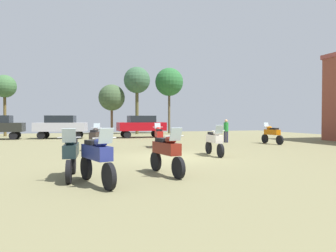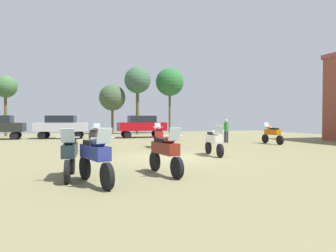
{
  "view_description": "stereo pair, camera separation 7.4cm",
  "coord_description": "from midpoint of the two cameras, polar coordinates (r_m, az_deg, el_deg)",
  "views": [
    {
      "loc": [
        -4.44,
        -13.19,
        1.76
      ],
      "look_at": [
        1.33,
        4.88,
        1.3
      ],
      "focal_mm": 33.08,
      "sensor_mm": 36.0,
      "label": 1
    },
    {
      "loc": [
        -4.37,
        -13.21,
        1.76
      ],
      "look_at": [
        1.33,
        4.88,
        1.3
      ],
      "focal_mm": 33.08,
      "sensor_mm": 36.0,
      "label": 2
    }
  ],
  "objects": [
    {
      "name": "tree_3",
      "position": [
        35.05,
        -5.81,
        8.27
      ],
      "size": [
        2.93,
        2.93,
        7.5
      ],
      "color": "#4E4A29",
      "rests_on": "ground"
    },
    {
      "name": "car_1",
      "position": [
        28.32,
        -4.99,
        0.22
      ],
      "size": [
        4.35,
        1.92,
        2.0
      ],
      "rotation": [
        0.0,
        0.0,
        1.6
      ],
      "color": "black",
      "rests_on": "ground"
    },
    {
      "name": "person_1",
      "position": [
        22.77,
        10.55,
        -0.56
      ],
      "size": [
        0.48,
        0.48,
        1.68
      ],
      "rotation": [
        0.0,
        0.0,
        2.39
      ],
      "color": "#292947",
      "rests_on": "ground"
    },
    {
      "name": "tree_5",
      "position": [
        35.3,
        -10.39,
        5.14
      ],
      "size": [
        2.93,
        2.93,
        5.55
      ],
      "color": "brown",
      "rests_on": "ground"
    },
    {
      "name": "ground_plane",
      "position": [
        14.03,
        0.73,
        -5.78
      ],
      "size": [
        44.0,
        52.0,
        0.02
      ],
      "color": "olive"
    },
    {
      "name": "tree_4",
      "position": [
        34.38,
        -27.95,
        6.36
      ],
      "size": [
        2.21,
        2.21,
        6.0
      ],
      "color": "brown",
      "rests_on": "ground"
    },
    {
      "name": "motorcycle_3",
      "position": [
        18.55,
        -1.83,
        -1.75
      ],
      "size": [
        0.69,
        2.27,
        1.47
      ],
      "rotation": [
        0.0,
        0.0,
        -0.17
      ],
      "color": "black",
      "rests_on": "ground"
    },
    {
      "name": "motorcycle_8",
      "position": [
        14.66,
        8.42,
        -2.66
      ],
      "size": [
        0.62,
        2.11,
        1.45
      ],
      "rotation": [
        0.0,
        0.0,
        3.06
      ],
      "color": "black",
      "rests_on": "ground"
    },
    {
      "name": "motorcycle_6",
      "position": [
        9.58,
        -0.47,
        -4.69
      ],
      "size": [
        0.68,
        2.19,
        1.48
      ],
      "rotation": [
        0.0,
        0.0,
        3.3
      ],
      "color": "black",
      "rests_on": "ground"
    },
    {
      "name": "motorcycle_7",
      "position": [
        8.37,
        -13.22,
        -5.49
      ],
      "size": [
        0.84,
        2.23,
        1.51
      ],
      "rotation": [
        0.0,
        0.0,
        3.43
      ],
      "color": "black",
      "rests_on": "ground"
    },
    {
      "name": "motorcycle_4",
      "position": [
        17.52,
        -13.47,
        -1.98
      ],
      "size": [
        0.79,
        2.15,
        1.47
      ],
      "rotation": [
        0.0,
        0.0,
        -0.27
      ],
      "color": "black",
      "rests_on": "ground"
    },
    {
      "name": "motorcycle_2",
      "position": [
        22.36,
        18.49,
        -1.3
      ],
      "size": [
        0.62,
        2.17,
        1.46
      ],
      "rotation": [
        0.0,
        0.0,
        0.04
      ],
      "color": "black",
      "rests_on": "ground"
    },
    {
      "name": "car_3",
      "position": [
        28.36,
        -19.22,
        0.15
      ],
      "size": [
        4.56,
        2.58,
        2.0
      ],
      "rotation": [
        0.0,
        0.0,
        1.38
      ],
      "color": "black",
      "rests_on": "ground"
    },
    {
      "name": "motorcycle_1",
      "position": [
        9.42,
        -17.64,
        -4.86
      ],
      "size": [
        0.62,
        2.2,
        1.48
      ],
      "rotation": [
        0.0,
        0.0,
        3.05
      ],
      "color": "black",
      "rests_on": "ground"
    },
    {
      "name": "tree_2",
      "position": [
        36.56,
        0.16,
        8.06
      ],
      "size": [
        3.28,
        3.28,
        7.67
      ],
      "color": "brown",
      "rests_on": "ground"
    }
  ]
}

